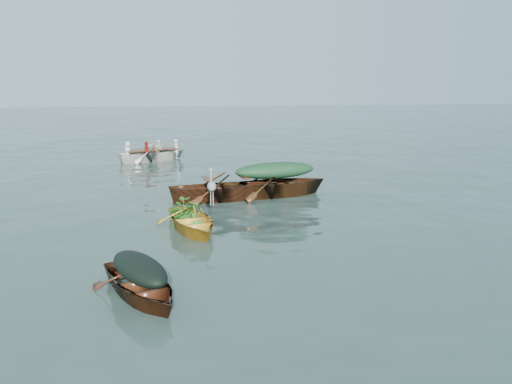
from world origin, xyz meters
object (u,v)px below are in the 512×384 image
open_wooden_boat (225,200)px  rowed_boat (153,161)px  dark_covered_boat (141,297)px  green_tarp_boat (275,196)px  yellow_dinghy (192,230)px  heron (212,192)px

open_wooden_boat → rowed_boat: 8.72m
dark_covered_boat → green_tarp_boat: 8.05m
rowed_boat → yellow_dinghy: bearing=164.6°
rowed_boat → heron: 11.47m
yellow_dinghy → rowed_boat: rowed_boat is taller
yellow_dinghy → dark_covered_boat: size_ratio=1.02×
green_tarp_boat → heron: heron is taller
dark_covered_boat → open_wooden_boat: bearing=46.5°
rowed_boat → heron: size_ratio=4.67×
green_tarp_boat → rowed_boat: (-3.99, 8.14, 0.00)m
yellow_dinghy → heron: size_ratio=3.43×
yellow_dinghy → heron: heron is taller
dark_covered_boat → rowed_boat: 15.23m
rowed_boat → open_wooden_boat: bearing=174.5°
yellow_dinghy → green_tarp_boat: bearing=36.5°
green_tarp_boat → open_wooden_boat: (-1.61, -0.26, 0.00)m
dark_covered_boat → rowed_boat: rowed_boat is taller
green_tarp_boat → open_wooden_boat: 1.63m
green_tarp_boat → heron: bearing=135.5°
yellow_dinghy → open_wooden_boat: 3.32m
open_wooden_boat → rowed_boat: size_ratio=1.10×
open_wooden_boat → rowed_boat: (-2.39, 8.39, 0.00)m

